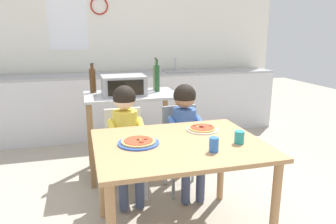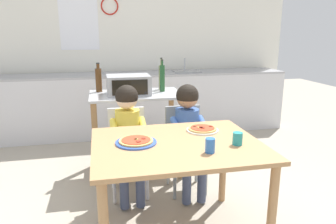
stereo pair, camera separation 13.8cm
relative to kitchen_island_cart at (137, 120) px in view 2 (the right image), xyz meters
name	(u,v)px [view 2 (the right image)]	position (x,y,z in m)	size (l,w,h in m)	color
ground_plane	(151,170)	(0.15, -0.03, -0.59)	(11.96, 11.96, 0.00)	#A89E8C
back_wall_tiled	(131,42)	(0.14, 1.83, 0.76)	(5.12, 0.14, 2.70)	white
kitchen_counter	(135,103)	(0.15, 1.42, -0.13)	(4.61, 0.60, 1.12)	silver
kitchen_island_cart	(137,120)	(0.00, 0.00, 0.00)	(0.96, 0.60, 0.89)	#B7BABF
toaster_oven	(128,85)	(-0.08, -0.03, 0.40)	(0.44, 0.33, 0.20)	#999BA0
bottle_clear_vinegar	(99,79)	(-0.38, 0.18, 0.43)	(0.07, 0.07, 0.31)	#4C2D14
bottle_tall_green_wine	(162,78)	(0.30, 0.06, 0.44)	(0.06, 0.06, 0.35)	#1E4723
bottle_squat_spirits	(161,77)	(0.31, 0.19, 0.44)	(0.06, 0.06, 0.35)	olive
dining_table	(177,156)	(0.15, -1.22, 0.06)	(1.19, 0.96, 0.75)	#AD7F51
dining_chair_left	(128,145)	(-0.14, -0.45, -0.11)	(0.36, 0.36, 0.81)	silver
dining_chair_right	(185,142)	(0.41, -0.49, -0.11)	(0.36, 0.36, 0.81)	gray
child_in_yellow_shirt	(128,127)	(-0.14, -0.56, 0.10)	(0.32, 0.42, 1.04)	#424C6B
child_in_blue_striped_shirt	(189,125)	(0.41, -0.60, 0.10)	(0.32, 0.42, 1.04)	#424C6B
pizza_plate_blue_rimmed	(136,142)	(-0.14, -1.17, 0.18)	(0.29, 0.29, 0.03)	#3356B7
pizza_plate_white	(202,129)	(0.41, -1.00, 0.18)	(0.25, 0.25, 0.03)	white
drinking_cup_teal	(238,139)	(0.55, -1.35, 0.21)	(0.07, 0.07, 0.09)	teal
drinking_cup_blue	(210,145)	(0.31, -1.45, 0.21)	(0.06, 0.06, 0.10)	blue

